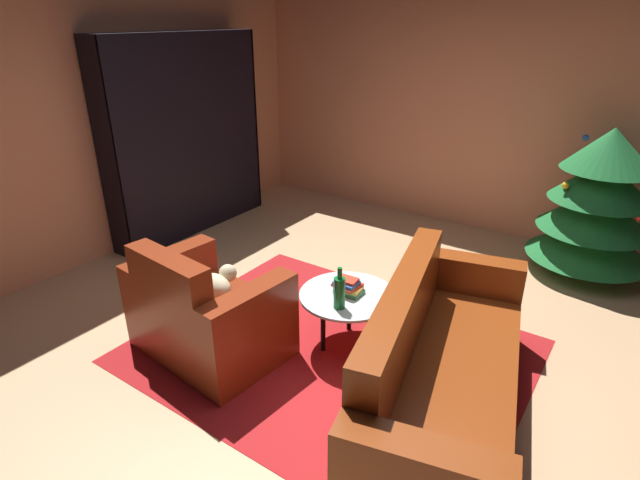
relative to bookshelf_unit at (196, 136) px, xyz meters
The scene contains 11 objects.
ground_plane 3.01m from the bookshelf_unit, 22.72° to the right, with size 6.76×6.76×0.00m, color tan.
wall_back 3.14m from the bookshelf_unit, 33.64° to the left, with size 5.75×0.06×2.61m, color tan.
wall_left 1.15m from the bookshelf_unit, 102.43° to the right, with size 0.06×5.71×2.61m, color tan.
area_rug 3.02m from the bookshelf_unit, 25.20° to the right, with size 2.66×2.13×0.01m, color maroon.
bookshelf_unit is the anchor object (origin of this frame).
armchair_red 2.61m from the bookshelf_unit, 42.79° to the right, with size 1.11×0.84×0.86m.
couch_red 3.77m from the bookshelf_unit, 21.51° to the right, with size 1.20×2.15×0.86m.
coffee_table 2.90m from the bookshelf_unit, 22.16° to the right, with size 0.69×0.69×0.43m.
book_stack_on_table 2.87m from the bookshelf_unit, 21.98° to the right, with size 0.21×0.18×0.12m.
bottle_on_table 2.98m from the bookshelf_unit, 25.15° to the right, with size 0.08×0.08×0.30m.
decorated_tree 4.06m from the bookshelf_unit, 17.22° to the left, with size 1.08×1.08×1.38m.
Camera 1 is at (1.61, -2.64, 2.25)m, focal length 28.18 mm.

